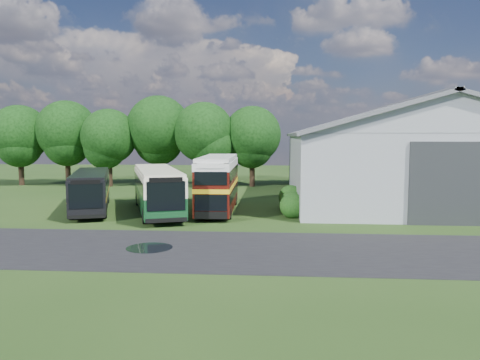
# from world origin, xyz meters

# --- Properties ---
(ground) EXTENTS (120.00, 120.00, 0.00)m
(ground) POSITION_xyz_m (0.00, 0.00, 0.00)
(ground) COLOR #1A3210
(ground) RESTS_ON ground
(asphalt_road) EXTENTS (60.00, 8.00, 0.02)m
(asphalt_road) POSITION_xyz_m (3.00, -3.00, 0.00)
(asphalt_road) COLOR black
(asphalt_road) RESTS_ON ground
(puddle) EXTENTS (2.20, 2.20, 0.01)m
(puddle) POSITION_xyz_m (-1.50, -3.00, 0.00)
(puddle) COLOR black
(puddle) RESTS_ON ground
(storage_shed) EXTENTS (18.80, 24.80, 8.15)m
(storage_shed) POSITION_xyz_m (15.00, 15.98, 4.17)
(storage_shed) COLOR gray
(storage_shed) RESTS_ON ground
(tree_far_left) EXTENTS (6.12, 6.12, 8.64)m
(tree_far_left) POSITION_xyz_m (-23.00, 24.00, 5.56)
(tree_far_left) COLOR black
(tree_far_left) RESTS_ON ground
(tree_left_a) EXTENTS (6.46, 6.46, 9.12)m
(tree_left_a) POSITION_xyz_m (-18.00, 24.50, 5.87)
(tree_left_a) COLOR black
(tree_left_a) RESTS_ON ground
(tree_left_b) EXTENTS (5.78, 5.78, 8.16)m
(tree_left_b) POSITION_xyz_m (-13.00, 23.50, 5.25)
(tree_left_b) COLOR black
(tree_left_b) RESTS_ON ground
(tree_mid) EXTENTS (6.80, 6.80, 9.60)m
(tree_mid) POSITION_xyz_m (-8.00, 24.80, 6.18)
(tree_mid) COLOR black
(tree_mid) RESTS_ON ground
(tree_right_a) EXTENTS (6.26, 6.26, 8.83)m
(tree_right_a) POSITION_xyz_m (-3.00, 23.80, 5.69)
(tree_right_a) COLOR black
(tree_right_a) RESTS_ON ground
(tree_right_b) EXTENTS (5.98, 5.98, 8.45)m
(tree_right_b) POSITION_xyz_m (2.00, 24.60, 5.44)
(tree_right_b) COLOR black
(tree_right_b) RESTS_ON ground
(shrub_front) EXTENTS (1.70, 1.70, 1.70)m
(shrub_front) POSITION_xyz_m (5.60, 6.00, 0.00)
(shrub_front) COLOR #194714
(shrub_front) RESTS_ON ground
(shrub_mid) EXTENTS (1.60, 1.60, 1.60)m
(shrub_mid) POSITION_xyz_m (5.60, 8.00, 0.00)
(shrub_mid) COLOR #194714
(shrub_mid) RESTS_ON ground
(shrub_back) EXTENTS (1.80, 1.80, 1.80)m
(shrub_back) POSITION_xyz_m (5.60, 10.00, 0.00)
(shrub_back) COLOR #194714
(shrub_back) RESTS_ON ground
(bus_green_single) EXTENTS (6.18, 11.38, 3.08)m
(bus_green_single) POSITION_xyz_m (-3.69, 7.15, 1.64)
(bus_green_single) COLOR black
(bus_green_single) RESTS_ON ground
(bus_maroon_double) EXTENTS (2.56, 9.16, 3.91)m
(bus_maroon_double) POSITION_xyz_m (0.43, 8.05, 1.95)
(bus_maroon_double) COLOR black
(bus_maroon_double) RESTS_ON ground
(bus_dark_single) EXTENTS (5.46, 10.31, 2.78)m
(bus_dark_single) POSITION_xyz_m (-8.66, 7.73, 1.48)
(bus_dark_single) COLOR black
(bus_dark_single) RESTS_ON ground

